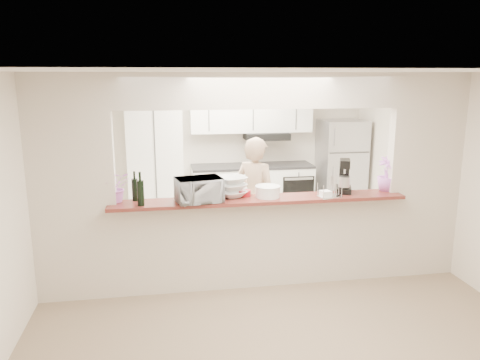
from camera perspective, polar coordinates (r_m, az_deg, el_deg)
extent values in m
plane|color=gray|center=(5.79, 2.21, -12.57)|extent=(6.00, 6.00, 0.00)
cube|color=beige|center=(7.19, -0.32, -7.34)|extent=(5.00, 2.90, 0.01)
cube|color=beige|center=(5.35, -19.70, -1.23)|extent=(0.90, 0.15, 2.50)
cube|color=beige|center=(6.13, 21.44, 0.32)|extent=(0.90, 0.15, 2.50)
cube|color=beige|center=(5.24, 2.42, 10.83)|extent=(3.20, 0.15, 0.40)
cube|color=beige|center=(5.58, 2.25, -7.69)|extent=(3.20, 0.15, 1.05)
cube|color=maroon|center=(5.37, 2.41, -2.42)|extent=(3.40, 0.38, 0.04)
cube|color=white|center=(7.95, -10.25, 2.21)|extent=(0.90, 0.60, 2.10)
cube|color=white|center=(8.22, 1.49, -1.53)|extent=(2.10, 0.60, 0.90)
cube|color=#2E2E31|center=(8.12, 1.51, 1.69)|extent=(2.10, 0.62, 0.04)
cube|color=white|center=(8.11, 1.38, 8.49)|extent=(2.10, 0.35, 0.75)
cube|color=black|center=(8.11, 3.25, 5.38)|extent=(0.75, 0.45, 0.12)
cube|color=black|center=(8.10, 7.12, -1.48)|extent=(0.55, 0.02, 0.55)
cube|color=#A6A6AB|center=(8.53, 12.18, 1.47)|extent=(0.75, 0.70, 1.70)
imported|color=#C86ABD|center=(5.34, -14.86, -0.85)|extent=(0.35, 0.32, 0.34)
cylinder|color=black|center=(5.13, -12.02, -1.58)|extent=(0.07, 0.07, 0.28)
cylinder|color=black|center=(5.09, -12.12, 0.45)|extent=(0.03, 0.03, 0.10)
cylinder|color=black|center=(5.35, -12.69, -1.18)|extent=(0.07, 0.07, 0.25)
cylinder|color=black|center=(5.31, -12.77, 0.59)|extent=(0.02, 0.02, 0.09)
imported|color=#B3B3B8|center=(5.19, -5.05, -1.21)|extent=(0.55, 0.43, 0.27)
imported|color=silver|center=(5.38, -0.97, -0.86)|extent=(0.42, 0.42, 0.24)
cylinder|color=white|center=(5.40, 3.40, -1.45)|extent=(0.28, 0.28, 0.12)
cylinder|color=white|center=(5.38, 3.41, -0.76)|extent=(0.29, 0.29, 0.01)
cylinder|color=white|center=(5.45, 3.27, -1.53)|extent=(0.25, 0.25, 0.08)
cylinder|color=white|center=(5.44, 3.28, -1.07)|extent=(0.26, 0.26, 0.01)
cylinder|color=maroon|center=(5.45, 0.59, -1.59)|extent=(0.14, 0.14, 0.07)
cylinder|color=tan|center=(5.39, 2.89, -1.76)|extent=(0.16, 0.16, 0.07)
cube|color=silver|center=(5.49, 10.83, -2.00)|extent=(0.29, 0.20, 0.02)
cube|color=white|center=(5.48, 10.85, -1.58)|extent=(0.13, 0.13, 0.07)
cube|color=black|center=(5.75, 12.52, -1.14)|extent=(0.25, 0.31, 0.07)
cube|color=black|center=(5.81, 12.57, 0.78)|extent=(0.14, 0.13, 0.29)
cube|color=black|center=(5.68, 12.67, 1.98)|extent=(0.19, 0.25, 0.10)
cylinder|color=#B7B7BC|center=(5.67, 12.59, -0.20)|extent=(0.13, 0.13, 0.12)
imported|color=#BD6FCF|center=(5.94, 17.51, 0.74)|extent=(0.30, 0.30, 0.42)
imported|color=tan|center=(6.26, 1.91, -2.42)|extent=(0.72, 0.71, 1.67)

